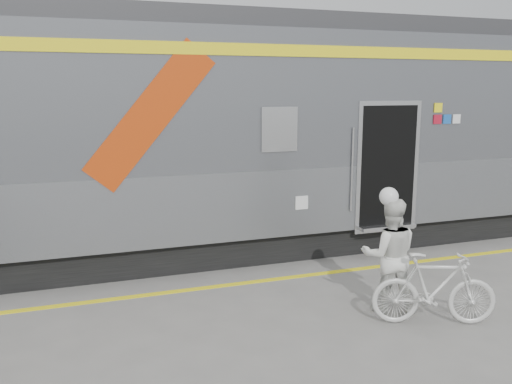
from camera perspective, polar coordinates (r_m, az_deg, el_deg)
name	(u,v)px	position (r m, az deg, el deg)	size (l,w,h in m)	color
ground	(251,356)	(6.21, -0.51, -16.83)	(90.00, 90.00, 0.00)	slate
train	(239,134)	(9.89, -1.82, 6.07)	(24.00, 3.17, 4.10)	black
safety_strip	(204,288)	(8.10, -5.48, -10.02)	(24.00, 0.12, 0.01)	yellow
woman	(389,255)	(7.27, 13.87, -6.48)	(0.74, 0.57, 1.51)	white
bicycle_right	(434,289)	(7.11, 18.25, -9.66)	(0.43, 1.53, 0.92)	silver
helmet_woman	(393,189)	(7.06, 14.19, 0.33)	(0.24, 0.24, 0.24)	white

